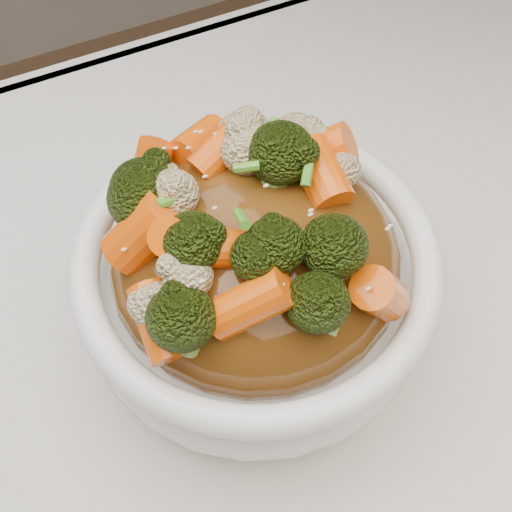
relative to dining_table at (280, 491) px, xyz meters
name	(u,v)px	position (x,y,z in m)	size (l,w,h in m)	color
dining_table	(280,491)	(0.00, 0.00, 0.00)	(1.20, 0.80, 0.75)	brown
tablecloth	(295,380)	(0.00, 0.00, 0.35)	(1.20, 0.80, 0.04)	silver
bowl	(256,285)	(-0.01, 0.05, 0.42)	(0.24, 0.24, 0.09)	white
sauce_base	(256,259)	(-0.01, 0.05, 0.45)	(0.19, 0.19, 0.10)	#56300E
carrots	(256,191)	(-0.01, 0.05, 0.52)	(0.19, 0.19, 0.06)	#F15907
broccoli	(256,192)	(-0.01, 0.05, 0.52)	(0.19, 0.19, 0.05)	black
cauliflower	(256,194)	(-0.01, 0.05, 0.52)	(0.19, 0.19, 0.04)	beige
scallions	(256,189)	(-0.01, 0.05, 0.52)	(0.14, 0.14, 0.02)	#428A1F
sesame_seeds	(256,189)	(-0.01, 0.05, 0.52)	(0.17, 0.17, 0.01)	beige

